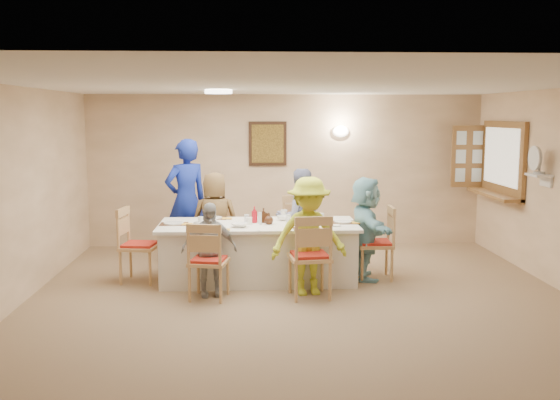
{
  "coord_description": "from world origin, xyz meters",
  "views": [
    {
      "loc": [
        -0.61,
        -6.77,
        2.18
      ],
      "look_at": [
        -0.2,
        1.4,
        1.05
      ],
      "focal_mm": 40.0,
      "sensor_mm": 36.0,
      "label": 1
    }
  ],
  "objects_px": {
    "chair_front_left": "(209,260)",
    "diner_front_right": "(309,236)",
    "desk_fan": "(537,163)",
    "diner_right_end": "(366,228)",
    "serving_hatch": "(503,160)",
    "chair_back_right": "(299,231)",
    "diner_back_left": "(215,220)",
    "chair_right_end": "(375,242)",
    "diner_front_left": "(209,249)",
    "chair_front_right": "(310,255)",
    "caregiver": "(186,200)",
    "condiment_ketchup": "(254,215)",
    "diner_back_right": "(300,218)",
    "chair_left_end": "(139,245)",
    "chair_back_left": "(216,235)",
    "dining_table": "(258,252)"
  },
  "relations": [
    {
      "from": "chair_front_right",
      "to": "caregiver",
      "type": "relative_size",
      "value": 0.56
    },
    {
      "from": "chair_left_end",
      "to": "diner_right_end",
      "type": "distance_m",
      "value": 2.98
    },
    {
      "from": "diner_back_right",
      "to": "caregiver",
      "type": "relative_size",
      "value": 0.78
    },
    {
      "from": "chair_back_right",
      "to": "diner_back_left",
      "type": "bearing_deg",
      "value": -177.17
    },
    {
      "from": "chair_front_right",
      "to": "condiment_ketchup",
      "type": "distance_m",
      "value": 1.13
    },
    {
      "from": "chair_front_left",
      "to": "diner_back_right",
      "type": "relative_size",
      "value": 0.66
    },
    {
      "from": "chair_front_right",
      "to": "diner_back_right",
      "type": "relative_size",
      "value": 0.72
    },
    {
      "from": "desk_fan",
      "to": "chair_back_right",
      "type": "bearing_deg",
      "value": 161.21
    },
    {
      "from": "chair_back_left",
      "to": "diner_back_right",
      "type": "distance_m",
      "value": 1.23
    },
    {
      "from": "chair_front_right",
      "to": "chair_left_end",
      "type": "distance_m",
      "value": 2.29
    },
    {
      "from": "diner_back_right",
      "to": "caregiver",
      "type": "xyz_separation_m",
      "value": [
        -1.65,
        0.47,
        0.2
      ]
    },
    {
      "from": "diner_front_left",
      "to": "diner_front_right",
      "type": "bearing_deg",
      "value": -11.04
    },
    {
      "from": "serving_hatch",
      "to": "caregiver",
      "type": "relative_size",
      "value": 0.82
    },
    {
      "from": "diner_back_right",
      "to": "chair_front_left",
      "type": "bearing_deg",
      "value": 40.89
    },
    {
      "from": "chair_front_right",
      "to": "diner_back_left",
      "type": "height_order",
      "value": "diner_back_left"
    },
    {
      "from": "desk_fan",
      "to": "diner_back_left",
      "type": "xyz_separation_m",
      "value": [
        -4.19,
        0.9,
        -0.86
      ]
    },
    {
      "from": "serving_hatch",
      "to": "dining_table",
      "type": "distance_m",
      "value": 4.03
    },
    {
      "from": "chair_right_end",
      "to": "condiment_ketchup",
      "type": "xyz_separation_m",
      "value": [
        -1.6,
        0.06,
        0.38
      ]
    },
    {
      "from": "desk_fan",
      "to": "chair_right_end",
      "type": "bearing_deg",
      "value": 173.91
    },
    {
      "from": "diner_back_left",
      "to": "diner_front_left",
      "type": "distance_m",
      "value": 1.37
    },
    {
      "from": "diner_back_left",
      "to": "desk_fan",
      "type": "bearing_deg",
      "value": 165.68
    },
    {
      "from": "serving_hatch",
      "to": "chair_front_left",
      "type": "distance_m",
      "value": 4.83
    },
    {
      "from": "chair_back_right",
      "to": "chair_front_left",
      "type": "xyz_separation_m",
      "value": [
        -1.2,
        -1.6,
        -0.03
      ]
    },
    {
      "from": "diner_back_right",
      "to": "condiment_ketchup",
      "type": "relative_size",
      "value": 6.52
    },
    {
      "from": "diner_back_right",
      "to": "chair_left_end",
      "type": "bearing_deg",
      "value": 7.48
    },
    {
      "from": "chair_front_left",
      "to": "chair_front_right",
      "type": "bearing_deg",
      "value": -168.83
    },
    {
      "from": "chair_front_right",
      "to": "diner_front_right",
      "type": "xyz_separation_m",
      "value": [
        0.0,
        0.12,
        0.21
      ]
    },
    {
      "from": "chair_left_end",
      "to": "serving_hatch",
      "type": "bearing_deg",
      "value": -69.22
    },
    {
      "from": "chair_front_left",
      "to": "diner_front_right",
      "type": "distance_m",
      "value": 1.23
    },
    {
      "from": "diner_front_right",
      "to": "condiment_ketchup",
      "type": "relative_size",
      "value": 6.59
    },
    {
      "from": "dining_table",
      "to": "diner_back_left",
      "type": "bearing_deg",
      "value": 131.42
    },
    {
      "from": "desk_fan",
      "to": "diner_front_right",
      "type": "xyz_separation_m",
      "value": [
        -2.99,
        -0.46,
        -0.83
      ]
    },
    {
      "from": "caregiver",
      "to": "condiment_ketchup",
      "type": "height_order",
      "value": "caregiver"
    },
    {
      "from": "diner_front_left",
      "to": "diner_right_end",
      "type": "bearing_deg",
      "value": 7.57
    },
    {
      "from": "chair_front_right",
      "to": "diner_front_left",
      "type": "xyz_separation_m",
      "value": [
        -1.2,
        0.12,
        0.06
      ]
    },
    {
      "from": "chair_right_end",
      "to": "condiment_ketchup",
      "type": "relative_size",
      "value": 4.49
    },
    {
      "from": "chair_back_right",
      "to": "chair_left_end",
      "type": "distance_m",
      "value": 2.29
    },
    {
      "from": "desk_fan",
      "to": "diner_front_left",
      "type": "distance_m",
      "value": 4.33
    },
    {
      "from": "chair_front_left",
      "to": "condiment_ketchup",
      "type": "relative_size",
      "value": 4.31
    },
    {
      "from": "chair_right_end",
      "to": "chair_back_left",
      "type": "bearing_deg",
      "value": -108.24
    },
    {
      "from": "chair_front_left",
      "to": "diner_front_left",
      "type": "relative_size",
      "value": 0.83
    },
    {
      "from": "serving_hatch",
      "to": "desk_fan",
      "type": "distance_m",
      "value": 1.36
    },
    {
      "from": "serving_hatch",
      "to": "chair_back_right",
      "type": "relative_size",
      "value": 1.49
    },
    {
      "from": "chair_front_right",
      "to": "diner_right_end",
      "type": "relative_size",
      "value": 0.75
    },
    {
      "from": "dining_table",
      "to": "chair_back_left",
      "type": "xyz_separation_m",
      "value": [
        -0.6,
        0.8,
        0.08
      ]
    },
    {
      "from": "chair_back_right",
      "to": "diner_back_left",
      "type": "xyz_separation_m",
      "value": [
        -1.2,
        -0.12,
        0.18
      ]
    },
    {
      "from": "serving_hatch",
      "to": "chair_back_left",
      "type": "relative_size",
      "value": 1.62
    },
    {
      "from": "caregiver",
      "to": "condiment_ketchup",
      "type": "bearing_deg",
      "value": 100.86
    },
    {
      "from": "chair_left_end",
      "to": "diner_front_right",
      "type": "height_order",
      "value": "diner_front_right"
    },
    {
      "from": "desk_fan",
      "to": "diner_right_end",
      "type": "xyz_separation_m",
      "value": [
        -2.17,
        0.22,
        -0.87
      ]
    }
  ]
}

